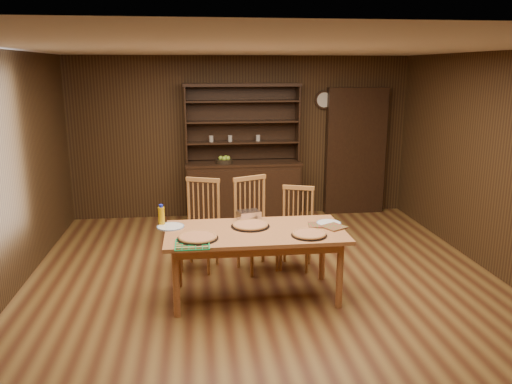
{
  "coord_description": "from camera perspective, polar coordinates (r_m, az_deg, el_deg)",
  "views": [
    {
      "loc": [
        -0.75,
        -5.09,
        2.4
      ],
      "look_at": [
        -0.08,
        0.4,
        1.03
      ],
      "focal_mm": 35.0,
      "sensor_mm": 36.0,
      "label": 1
    }
  ],
  "objects": [
    {
      "name": "floor",
      "position": [
        5.68,
        1.29,
        -11.05
      ],
      "size": [
        6.0,
        6.0,
        0.0
      ],
      "primitive_type": "plane",
      "color": "brown",
      "rests_on": "ground"
    },
    {
      "name": "room_shell",
      "position": [
        5.21,
        1.39,
        4.86
      ],
      "size": [
        6.0,
        6.0,
        6.0
      ],
      "color": "silver",
      "rests_on": "floor"
    },
    {
      "name": "china_hutch",
      "position": [
        8.09,
        -1.47,
        1.06
      ],
      "size": [
        1.84,
        0.52,
        2.17
      ],
      "color": "black",
      "rests_on": "floor"
    },
    {
      "name": "doorway",
      "position": [
        8.53,
        11.27,
        4.58
      ],
      "size": [
        1.0,
        0.18,
        2.1
      ],
      "primitive_type": "cube",
      "color": "black",
      "rests_on": "floor"
    },
    {
      "name": "wall_clock",
      "position": [
        8.33,
        7.77,
        10.4
      ],
      "size": [
        0.3,
        0.05,
        0.3
      ],
      "color": "black",
      "rests_on": "room_shell"
    },
    {
      "name": "dining_table",
      "position": [
        5.27,
        -0.08,
        -5.25
      ],
      "size": [
        1.87,
        0.94,
        0.75
      ],
      "color": "#C07142",
      "rests_on": "floor"
    },
    {
      "name": "chair_left",
      "position": [
        6.14,
        -6.3,
        -3.3
      ],
      "size": [
        0.58,
        0.57,
        1.11
      ],
      "rotation": [
        0.0,
        0.0,
        -0.36
      ],
      "color": "#BD7B40",
      "rests_on": "floor"
    },
    {
      "name": "chair_center",
      "position": [
        6.07,
        -0.22,
        -3.26
      ],
      "size": [
        0.61,
        0.59,
        1.14
      ],
      "rotation": [
        0.0,
        0.0,
        0.41
      ],
      "color": "#BD7B40",
      "rests_on": "floor"
    },
    {
      "name": "chair_right",
      "position": [
        6.17,
        4.67,
        -3.74
      ],
      "size": [
        0.52,
        0.51,
        1.0
      ],
      "rotation": [
        0.0,
        0.0,
        -0.34
      ],
      "color": "#BD7B40",
      "rests_on": "floor"
    },
    {
      "name": "pizza_left",
      "position": [
        5.02,
        -6.68,
        -5.16
      ],
      "size": [
        0.41,
        0.41,
        0.04
      ],
      "color": "black",
      "rests_on": "dining_table"
    },
    {
      "name": "pizza_right",
      "position": [
        5.1,
        6.09,
        -4.81
      ],
      "size": [
        0.37,
        0.37,
        0.04
      ],
      "color": "black",
      "rests_on": "dining_table"
    },
    {
      "name": "pizza_center",
      "position": [
        5.36,
        -0.65,
        -3.8
      ],
      "size": [
        0.42,
        0.42,
        0.04
      ],
      "color": "black",
      "rests_on": "dining_table"
    },
    {
      "name": "cooling_rack",
      "position": [
        4.86,
        -7.29,
        -5.93
      ],
      "size": [
        0.4,
        0.4,
        0.01
      ],
      "primitive_type": null,
      "rotation": [
        0.0,
        0.0,
        0.32
      ],
      "color": "#0B9447",
      "rests_on": "dining_table"
    },
    {
      "name": "plate_left",
      "position": [
        5.41,
        -9.74,
        -3.92
      ],
      "size": [
        0.29,
        0.29,
        0.02
      ],
      "color": "white",
      "rests_on": "dining_table"
    },
    {
      "name": "plate_right",
      "position": [
        5.51,
        8.31,
        -3.53
      ],
      "size": [
        0.27,
        0.27,
        0.02
      ],
      "color": "white",
      "rests_on": "dining_table"
    },
    {
      "name": "foil_dish",
      "position": [
        5.61,
        -0.83,
        -2.64
      ],
      "size": [
        0.28,
        0.23,
        0.1
      ],
      "primitive_type": "cube",
      "rotation": [
        0.0,
        0.0,
        0.26
      ],
      "color": "white",
      "rests_on": "dining_table"
    },
    {
      "name": "juice_bottle",
      "position": [
        5.47,
        -10.76,
        -2.68
      ],
      "size": [
        0.07,
        0.07,
        0.23
      ],
      "color": "#E4A50C",
      "rests_on": "dining_table"
    },
    {
      "name": "pot_holder_a",
      "position": [
        5.39,
        8.88,
        -3.96
      ],
      "size": [
        0.3,
        0.3,
        0.02
      ],
      "primitive_type": "cube",
      "rotation": [
        0.0,
        0.0,
        0.51
      ],
      "color": "#B11426",
      "rests_on": "dining_table"
    },
    {
      "name": "pot_holder_b",
      "position": [
        5.43,
        7.03,
        -3.77
      ],
      "size": [
        0.22,
        0.22,
        0.01
      ],
      "primitive_type": "cube",
      "rotation": [
        0.0,
        0.0,
        -0.15
      ],
      "color": "#B11426",
      "rests_on": "dining_table"
    },
    {
      "name": "fruit_bowl",
      "position": [
        7.92,
        -3.65,
        3.64
      ],
      "size": [
        0.27,
        0.27,
        0.12
      ],
      "color": "black",
      "rests_on": "china_hutch"
    }
  ]
}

